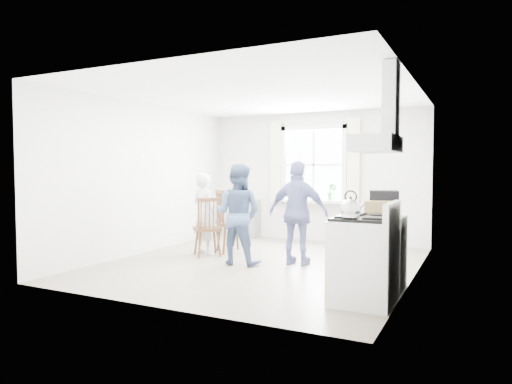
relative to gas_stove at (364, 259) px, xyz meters
The scene contains 15 objects.
room_shell 2.48m from the gas_stove, 144.75° to the left, with size 4.62×5.12×2.64m.
window_assembly 4.36m from the gas_stove, 116.71° to the left, with size 1.88×0.24×1.70m.
range_hood 1.43m from the gas_stove, ahead, with size 0.45×0.76×0.94m.
shelf_unit 4.95m from the gas_stove, 131.97° to the left, with size 0.40×0.30×0.80m, color gray.
gas_stove is the anchor object (origin of this frame).
kettle 0.63m from the gas_stove, 108.34° to the right, with size 0.21×0.21×0.30m.
low_cabinet 0.70m from the gas_stove, 84.32° to the left, with size 0.50×0.55×0.90m, color silver.
stereo_stack 0.92m from the gas_stove, 85.37° to the left, with size 0.41×0.38×0.31m.
cardboard_box 0.73m from the gas_stove, 84.95° to the left, with size 0.30×0.21×0.19m, color #A3864F.
windsor_chair_a 3.27m from the gas_stove, 153.57° to the left, with size 0.59×0.59×1.00m.
windsor_chair_b 3.47m from the gas_stove, 146.48° to the left, with size 0.65×0.65×1.11m.
person_left 3.55m from the gas_stove, 152.23° to the left, with size 0.51×0.51×1.40m, color silver.
person_mid 2.52m from the gas_stove, 152.14° to the left, with size 0.75×0.75×1.55m, color #42567C.
person_right 2.08m from the gas_stove, 131.66° to the left, with size 0.93×0.93×1.59m, color navy.
potted_plant 4.04m from the gas_stove, 112.04° to the left, with size 0.18×0.18×0.33m, color #34753D.
Camera 1 is at (3.04, -6.32, 1.48)m, focal length 32.00 mm.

